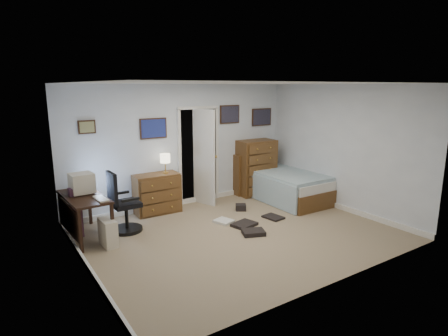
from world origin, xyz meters
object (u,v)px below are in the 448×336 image
at_px(low_dresser, 157,193).
at_px(tall_dresser, 256,167).
at_px(office_chair, 123,209).
at_px(computer_desk, 79,206).
at_px(bed, 283,185).

relative_size(low_dresser, tall_dresser, 0.70).
xyz_separation_m(office_chair, low_dresser, (0.89, 0.62, -0.02)).
height_order(low_dresser, tall_dresser, tall_dresser).
bearing_deg(computer_desk, office_chair, -12.79).
distance_m(low_dresser, bed, 2.79).
relative_size(office_chair, tall_dresser, 0.85).
relative_size(office_chair, bed, 0.51).
bearing_deg(low_dresser, bed, -12.01).
xyz_separation_m(low_dresser, tall_dresser, (2.44, -0.02, 0.24)).
height_order(office_chair, low_dresser, office_chair).
bearing_deg(computer_desk, bed, -5.54).
bearing_deg(tall_dresser, low_dresser, -176.82).
distance_m(low_dresser, tall_dresser, 2.46).
distance_m(computer_desk, low_dresser, 1.66).
bearing_deg(office_chair, bed, -2.39).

